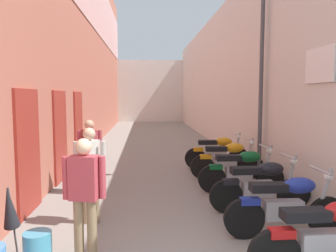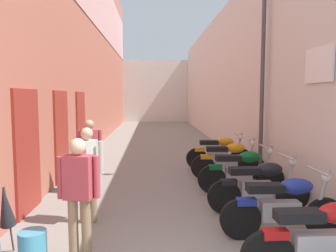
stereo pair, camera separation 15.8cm
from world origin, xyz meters
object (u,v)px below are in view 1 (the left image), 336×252
at_px(motorcycle_third, 261,184).
at_px(motorcycle_fourth, 242,170).
at_px(pedestrian_mid_alley, 90,168).
at_px(umbrella_leaning, 10,207).
at_px(water_jug_beside_first, 38,249).
at_px(street_lamp, 258,65).
at_px(motorcycle_second, 287,204).
at_px(pedestrian_further_down, 90,151).
at_px(motorcycle_nearest, 329,236).
at_px(pedestrian_by_doorway, 85,192).
at_px(motorcycle_sixth, 218,151).
at_px(motorcycle_fifth, 227,159).

relative_size(motorcycle_third, motorcycle_fourth, 1.00).
xyz_separation_m(pedestrian_mid_alley, umbrella_leaning, (-0.82, -1.14, -0.24)).
bearing_deg(water_jug_beside_first, umbrella_leaning, 154.19).
xyz_separation_m(water_jug_beside_first, street_lamp, (4.09, 3.94, 2.60)).
xyz_separation_m(motorcycle_second, pedestrian_further_down, (-3.24, 2.47, 0.42)).
height_order(pedestrian_further_down, street_lamp, street_lamp).
xyz_separation_m(motorcycle_nearest, motorcycle_third, (-0.00, 2.16, 0.00)).
height_order(motorcycle_third, pedestrian_mid_alley, pedestrian_mid_alley).
height_order(motorcycle_fourth, water_jug_beside_first, motorcycle_fourth).
distance_m(motorcycle_second, pedestrian_mid_alley, 3.08).
bearing_deg(motorcycle_fourth, pedestrian_mid_alley, -153.42).
bearing_deg(pedestrian_mid_alley, pedestrian_by_doorway, -83.44).
xyz_separation_m(pedestrian_further_down, street_lamp, (3.94, 0.92, 1.90)).
bearing_deg(pedestrian_mid_alley, water_jug_beside_first, -107.87).
relative_size(pedestrian_further_down, street_lamp, 0.33).
distance_m(motorcycle_third, pedestrian_further_down, 3.54).
relative_size(motorcycle_sixth, umbrella_leaning, 1.92).
distance_m(motorcycle_second, motorcycle_sixth, 4.56).
relative_size(motorcycle_second, pedestrian_further_down, 1.18).
distance_m(motorcycle_nearest, street_lamp, 5.08).
height_order(motorcycle_second, pedestrian_further_down, pedestrian_further_down).
relative_size(motorcycle_sixth, street_lamp, 0.38).
xyz_separation_m(pedestrian_mid_alley, water_jug_beside_first, (-0.43, -1.33, -0.71)).
xyz_separation_m(motorcycle_fifth, pedestrian_by_doorway, (-2.80, -3.99, 0.42)).
bearing_deg(water_jug_beside_first, motorcycle_fourth, 39.66).
height_order(motorcycle_fifth, water_jug_beside_first, motorcycle_fifth).
height_order(motorcycle_nearest, pedestrian_mid_alley, pedestrian_mid_alley).
relative_size(motorcycle_fifth, pedestrian_mid_alley, 1.18).
relative_size(motorcycle_nearest, pedestrian_further_down, 1.18).
bearing_deg(water_jug_beside_first, motorcycle_sixth, 56.48).
bearing_deg(motorcycle_fifth, water_jug_beside_first, -130.28).
xyz_separation_m(motorcycle_nearest, motorcycle_second, (-0.00, 1.08, 0.00)).
bearing_deg(umbrella_leaning, motorcycle_second, 5.53).
height_order(motorcycle_second, motorcycle_third, same).
xyz_separation_m(motorcycle_third, umbrella_leaning, (-3.77, -1.45, 0.18)).
bearing_deg(water_jug_beside_first, motorcycle_fifth, 49.72).
xyz_separation_m(pedestrian_mid_alley, pedestrian_further_down, (-0.28, 1.69, 0.00)).
distance_m(motorcycle_fourth, umbrella_leaning, 4.60).
bearing_deg(motorcycle_fourth, pedestrian_by_doorway, -135.02).
relative_size(pedestrian_by_doorway, water_jug_beside_first, 3.74).
bearing_deg(motorcycle_nearest, motorcycle_third, 90.00).
distance_m(umbrella_leaning, street_lamp, 6.22).
relative_size(pedestrian_mid_alley, umbrella_leaning, 1.63).
relative_size(motorcycle_nearest, street_lamp, 0.38).
height_order(pedestrian_by_doorway, water_jug_beside_first, pedestrian_by_doorway).
height_order(pedestrian_by_doorway, umbrella_leaning, pedestrian_by_doorway).
bearing_deg(pedestrian_further_down, pedestrian_by_doorway, -81.84).
bearing_deg(motorcycle_fifth, pedestrian_by_doorway, -125.11).
bearing_deg(motorcycle_fourth, water_jug_beside_first, -140.34).
bearing_deg(umbrella_leaning, motorcycle_nearest, -10.74).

